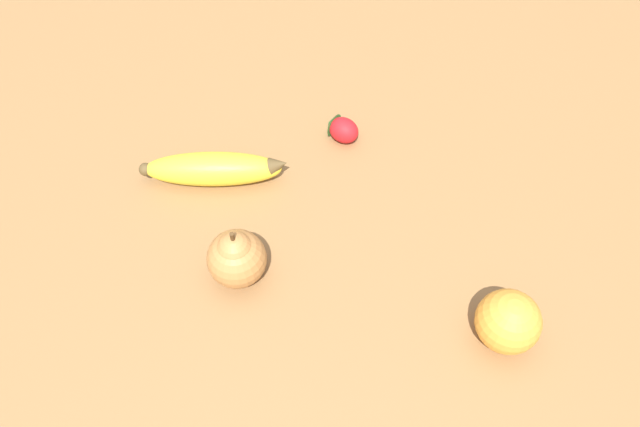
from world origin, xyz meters
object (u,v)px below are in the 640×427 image
(banana, at_px, (214,169))
(strawberry, at_px, (342,129))
(pear, at_px, (236,257))
(orange, at_px, (508,322))

(banana, height_order, strawberry, banana)
(banana, bearing_deg, pear, -74.44)
(orange, xyz_separation_m, strawberry, (-0.12, 0.32, -0.02))
(banana, distance_m, orange, 0.40)
(pear, bearing_deg, strawberry, 51.17)
(orange, xyz_separation_m, pear, (-0.28, 0.12, 0.00))
(banana, xyz_separation_m, pear, (0.02, -0.15, 0.02))
(orange, height_order, strawberry, orange)
(orange, bearing_deg, banana, 137.47)
(orange, bearing_deg, strawberry, 110.82)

